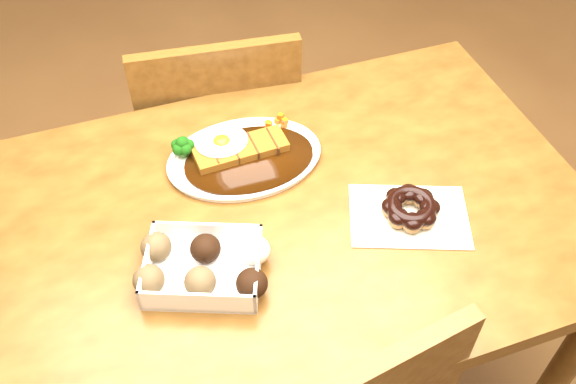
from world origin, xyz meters
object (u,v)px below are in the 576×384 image
object	(u,v)px
chair_far	(219,139)
donut_box	(203,266)
table	(289,241)
katsu_curry_plate	(241,155)
pon_de_ring	(410,209)

from	to	relation	value
chair_far	donut_box	bearing A→B (deg)	81.08
table	katsu_curry_plate	world-z (taller)	katsu_curry_plate
donut_box	pon_de_ring	bearing A→B (deg)	0.33
katsu_curry_plate	pon_de_ring	bearing A→B (deg)	-44.43
donut_box	chair_far	bearing A→B (deg)	74.42
table	donut_box	world-z (taller)	donut_box
katsu_curry_plate	donut_box	bearing A→B (deg)	-119.53
table	donut_box	size ratio (longest dim) A/B	4.79
chair_far	donut_box	distance (m)	0.72
donut_box	pon_de_ring	xyz separation A→B (m)	(0.41, 0.00, -0.01)
katsu_curry_plate	table	bearing A→B (deg)	-73.97
katsu_curry_plate	pon_de_ring	distance (m)	0.37
table	pon_de_ring	world-z (taller)	pon_de_ring
table	chair_far	world-z (taller)	chair_far
katsu_curry_plate	donut_box	size ratio (longest dim) A/B	1.30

